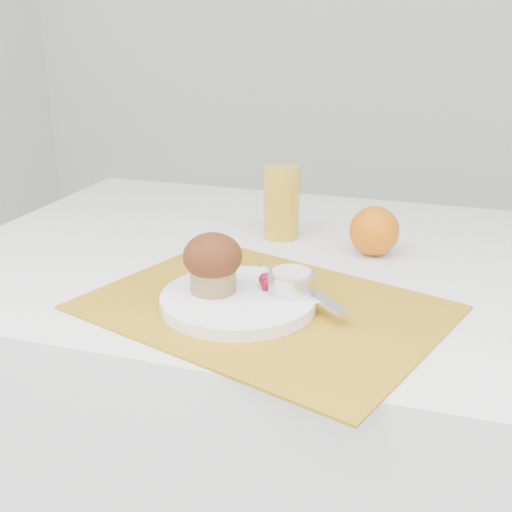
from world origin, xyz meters
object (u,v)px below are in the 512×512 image
(orange, at_px, (374,231))
(muffin, at_px, (213,262))
(plate, at_px, (238,300))
(juice_glass, at_px, (282,202))
(table, at_px, (296,440))

(orange, height_order, muffin, muffin)
(plate, height_order, orange, orange)
(juice_glass, bearing_deg, plate, -84.95)
(muffin, bearing_deg, table, 72.51)
(orange, bearing_deg, juice_glass, 166.64)
(muffin, bearing_deg, orange, 55.91)
(orange, xyz_separation_m, muffin, (-0.19, -0.27, 0.02))
(plate, bearing_deg, orange, 61.92)
(table, xyz_separation_m, muffin, (-0.07, -0.23, 0.44))
(orange, bearing_deg, plate, -118.08)
(orange, height_order, juice_glass, juice_glass)
(muffin, bearing_deg, plate, -3.63)
(table, distance_m, muffin, 0.50)
(table, height_order, plate, plate)
(plate, bearing_deg, muffin, 176.37)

